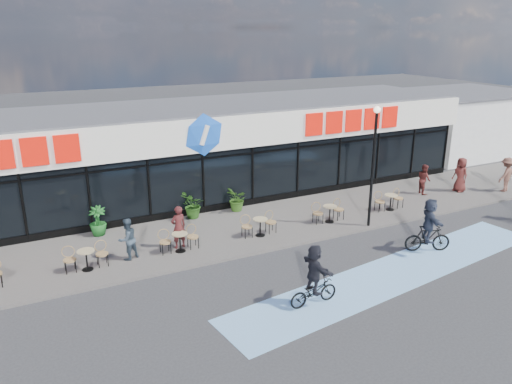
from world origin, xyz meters
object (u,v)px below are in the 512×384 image
lamp_post (374,157)px  patron_left (179,227)px  potted_plant_mid (193,206)px  pedestrian_c (506,174)px  cyclist_a (429,227)px  pedestrian_a (461,175)px  potted_plant_left (98,221)px  potted_plant_right (237,199)px  patron_right (127,239)px  pedestrian_b (424,179)px

lamp_post → patron_left: 8.47m
potted_plant_mid → pedestrian_c: pedestrian_c is taller
potted_plant_mid → cyclist_a: bearing=-45.6°
potted_plant_mid → pedestrian_a: 13.99m
potted_plant_left → potted_plant_mid: 4.13m
potted_plant_mid → potted_plant_right: potted_plant_mid is taller
patron_right → cyclist_a: (10.52, -4.26, 0.09)m
potted_plant_mid → pedestrian_b: (11.80, -1.96, 0.18)m
pedestrian_b → cyclist_a: cyclist_a is taller
patron_right → pedestrian_c: 19.44m
pedestrian_a → pedestrian_c: pedestrian_a is taller
patron_right → cyclist_a: 11.35m
potted_plant_mid → pedestrian_a: bearing=-10.4°
potted_plant_mid → cyclist_a: size_ratio=0.55×
patron_left → pedestrian_b: bearing=174.0°
pedestrian_b → potted_plant_left: bearing=96.8°
potted_plant_mid → pedestrian_a: (13.76, -2.51, 0.31)m
potted_plant_left → pedestrian_c: (20.02, -3.49, 0.29)m
potted_plant_left → potted_plant_right: size_ratio=1.07×
lamp_post → potted_plant_right: (-4.34, 4.18, -2.49)m
patron_left → cyclist_a: cyclist_a is taller
potted_plant_mid → pedestrian_b: size_ratio=0.77×
pedestrian_b → pedestrian_a: bearing=-92.3°
potted_plant_left → patron_right: patron_right is taller
patron_left → pedestrian_a: (15.31, 0.23, 0.05)m
patron_right → potted_plant_mid: bearing=-165.7°
patron_right → cyclist_a: cyclist_a is taller
patron_right → cyclist_a: bearing=133.2°
potted_plant_mid → patron_right: patron_right is taller
potted_plant_left → pedestrian_a: 18.06m
potted_plant_mid → lamp_post: bearing=-33.0°
potted_plant_mid → patron_right: (-3.54, -2.87, 0.20)m
potted_plant_left → pedestrian_a: bearing=-7.8°
lamp_post → pedestrian_c: size_ratio=2.86×
lamp_post → cyclist_a: bearing=-80.5°
potted_plant_right → pedestrian_b: pedestrian_b is taller
pedestrian_a → cyclist_a: (-6.78, -4.61, -0.02)m
lamp_post → potted_plant_mid: 8.13m
lamp_post → potted_plant_left: size_ratio=4.23×
pedestrian_c → cyclist_a: bearing=9.1°
lamp_post → patron_left: size_ratio=3.02×
pedestrian_a → patron_left: bearing=-87.6°
lamp_post → pedestrian_c: bearing=4.1°
pedestrian_b → pedestrian_c: size_ratio=0.86×
potted_plant_left → pedestrian_a: (17.90, -2.45, 0.29)m
potted_plant_right → cyclist_a: (4.83, -7.09, 0.32)m
potted_plant_right → pedestrian_b: bearing=-11.3°
potted_plant_left → pedestrian_b: bearing=-6.8°
patron_right → pedestrian_a: 17.30m
pedestrian_a → pedestrian_b: bearing=-104.3°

